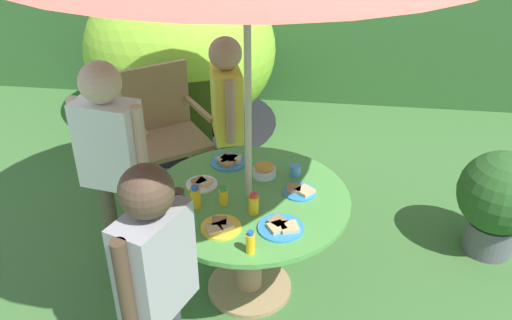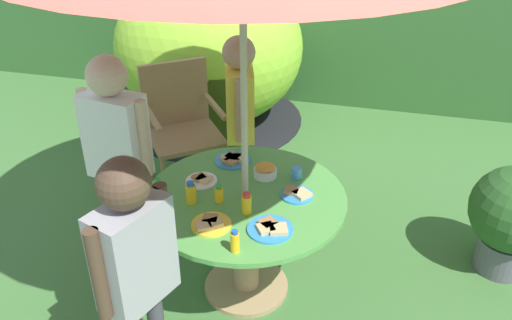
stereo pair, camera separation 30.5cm
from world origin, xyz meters
name	(u,v)px [view 2 (the right image)]	position (x,y,z in m)	size (l,w,h in m)	color
ground_plane	(246,288)	(0.00, 0.00, -0.01)	(10.00, 10.00, 0.02)	#3D6B33
hedge_backdrop	(324,13)	(0.00, 3.14, 0.84)	(9.00, 0.70, 1.69)	#33602D
garden_table	(246,223)	(0.00, 0.00, 0.49)	(1.12, 1.12, 0.68)	tan
wooden_chair	(181,121)	(-0.78, 1.04, 0.54)	(0.71, 0.70, 0.97)	#93704C
dome_tent	(209,48)	(-0.93, 2.18, 0.72)	(2.11, 2.11, 1.45)	#8CC633
child_in_yellow_shirt	(240,102)	(-0.27, 0.88, 0.82)	(0.28, 0.42, 1.29)	brown
child_in_white_shirt	(116,136)	(-0.82, 0.13, 0.88)	(0.46, 0.25, 1.37)	brown
child_in_grey_shirt	(134,254)	(-0.29, -0.77, 0.84)	(0.30, 0.42, 1.31)	#3F3F47
snack_bowl	(265,171)	(0.06, 0.22, 0.72)	(0.14, 0.14, 0.08)	white
plate_near_right	(270,228)	(0.20, -0.27, 0.69)	(0.23, 0.23, 0.03)	#338CD8
plate_mid_right	(202,180)	(-0.28, 0.08, 0.69)	(0.18, 0.18, 0.03)	white
plate_center_front	(233,159)	(-0.17, 0.34, 0.70)	(0.22, 0.22, 0.03)	#338CD8
plate_near_left	(211,224)	(-0.10, -0.30, 0.69)	(0.21, 0.21, 0.03)	yellow
plate_center_back	(297,194)	(0.28, 0.07, 0.69)	(0.18, 0.18, 0.03)	#338CD8
juice_bottle_far_left	(247,204)	(0.05, -0.15, 0.74)	(0.05, 0.05, 0.12)	yellow
juice_bottle_far_right	(158,189)	(-0.45, -0.14, 0.74)	(0.04, 0.04, 0.13)	yellow
juice_bottle_mid_left	(219,194)	(-0.12, -0.09, 0.73)	(0.05, 0.05, 0.10)	yellow
juice_bottle_front_edge	(191,193)	(-0.27, -0.13, 0.74)	(0.06, 0.06, 0.13)	yellow
juice_bottle_back_edge	(235,242)	(0.07, -0.46, 0.74)	(0.04, 0.04, 0.12)	yellow
cup_near	(296,173)	(0.24, 0.25, 0.72)	(0.06, 0.06, 0.07)	#4C99D8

